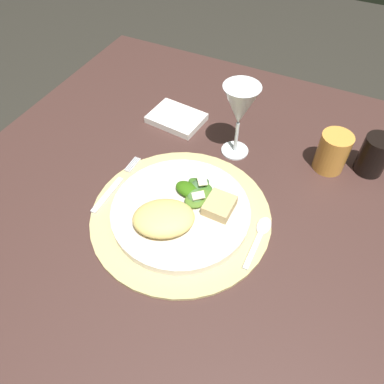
{
  "coord_description": "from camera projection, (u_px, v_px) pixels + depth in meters",
  "views": [
    {
      "loc": [
        0.14,
        -0.45,
        1.29
      ],
      "look_at": [
        -0.07,
        -0.01,
        0.73
      ],
      "focal_mm": 34.95,
      "sensor_mm": 36.0,
      "label": 1
    }
  ],
  "objects": [
    {
      "name": "placemat",
      "position": [
        181.0,
        215.0,
        0.73
      ],
      "size": [
        0.35,
        0.35,
        0.01
      ],
      "primitive_type": "cylinder",
      "color": "tan",
      "rests_on": "dining_table"
    },
    {
      "name": "fork",
      "position": [
        115.0,
        186.0,
        0.77
      ],
      "size": [
        0.01,
        0.17,
        0.0
      ],
      "color": "silver",
      "rests_on": "placemat"
    },
    {
      "name": "amber_tumbler",
      "position": [
        333.0,
        152.0,
        0.79
      ],
      "size": [
        0.07,
        0.07,
        0.09
      ],
      "primitive_type": "cylinder",
      "color": "gold",
      "rests_on": "dining_table"
    },
    {
      "name": "napkin",
      "position": [
        177.0,
        118.0,
        0.92
      ],
      "size": [
        0.14,
        0.11,
        0.02
      ],
      "primitive_type": "cube",
      "rotation": [
        0.0,
        0.0,
        -0.1
      ],
      "color": "white",
      "rests_on": "dining_table"
    },
    {
      "name": "wine_glass",
      "position": [
        240.0,
        107.0,
        0.76
      ],
      "size": [
        0.08,
        0.08,
        0.17
      ],
      "color": "silver",
      "rests_on": "dining_table"
    },
    {
      "name": "ground_plane",
      "position": [
        213.0,
        334.0,
        1.28
      ],
      "size": [
        6.0,
        6.0,
        0.0
      ],
      "primitive_type": "plane",
      "color": "#2C2923"
    },
    {
      "name": "dinner_plate",
      "position": [
        181.0,
        211.0,
        0.72
      ],
      "size": [
        0.27,
        0.27,
        0.02
      ],
      "primitive_type": "cylinder",
      "color": "silver",
      "rests_on": "placemat"
    },
    {
      "name": "dining_table",
      "position": [
        225.0,
        236.0,
        0.83
      ],
      "size": [
        1.16,
        1.01,
        0.71
      ],
      "color": "#3F2823",
      "rests_on": "ground"
    },
    {
      "name": "dark_tumbler",
      "position": [
        374.0,
        155.0,
        0.78
      ],
      "size": [
        0.06,
        0.06,
        0.09
      ],
      "primitive_type": "cylinder",
      "color": "black",
      "rests_on": "dining_table"
    },
    {
      "name": "bread_piece",
      "position": [
        219.0,
        206.0,
        0.7
      ],
      "size": [
        0.05,
        0.06,
        0.02
      ],
      "primitive_type": "cube",
      "rotation": [
        0.0,
        0.0,
        4.69
      ],
      "color": "tan",
      "rests_on": "dinner_plate"
    },
    {
      "name": "pasta_serving",
      "position": [
        164.0,
        218.0,
        0.67
      ],
      "size": [
        0.14,
        0.13,
        0.04
      ],
      "primitive_type": "ellipsoid",
      "rotation": [
        0.0,
        0.0,
        3.66
      ],
      "color": "#E4C66D",
      "rests_on": "dinner_plate"
    },
    {
      "name": "spoon",
      "position": [
        261.0,
        233.0,
        0.69
      ],
      "size": [
        0.03,
        0.12,
        0.01
      ],
      "color": "silver",
      "rests_on": "placemat"
    },
    {
      "name": "salad_greens",
      "position": [
        196.0,
        191.0,
        0.73
      ],
      "size": [
        0.09,
        0.09,
        0.03
      ],
      "color": "#496E22",
      "rests_on": "dinner_plate"
    }
  ]
}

